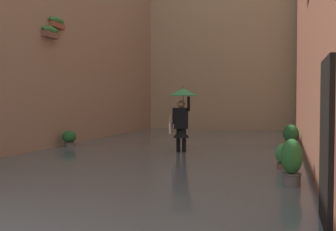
% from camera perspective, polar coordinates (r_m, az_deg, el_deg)
% --- Properties ---
extents(ground_plane, '(60.00, 60.00, 0.00)m').
position_cam_1_polar(ground_plane, '(11.75, 0.24, -6.04)').
color(ground_plane, gray).
extents(flood_water, '(8.61, 24.23, 0.15)m').
position_cam_1_polar(flood_water, '(11.74, 0.24, -5.67)').
color(flood_water, '#515B60').
rests_on(flood_water, ground_plane).
extents(building_facade_far, '(11.41, 1.80, 13.87)m').
position_cam_1_polar(building_facade_far, '(22.05, 8.17, 15.95)').
color(building_facade_far, tan).
rests_on(building_facade_far, ground_plane).
extents(person_wading, '(0.93, 0.93, 2.14)m').
position_cam_1_polar(person_wading, '(11.37, 2.11, 1.01)').
color(person_wading, black).
rests_on(person_wading, ground_plane).
extents(potted_plant_far_right, '(0.46, 0.46, 0.68)m').
position_cam_1_polar(potted_plant_far_right, '(13.23, -14.60, -3.50)').
color(potted_plant_far_right, '#66605B').
rests_on(potted_plant_far_right, ground_plane).
extents(potted_plant_near_left, '(0.49, 0.49, 0.93)m').
position_cam_1_polar(potted_plant_near_left, '(12.74, 18.00, -3.30)').
color(potted_plant_near_left, '#9E563D').
rests_on(potted_plant_near_left, ground_plane).
extents(potted_plant_mid_left, '(0.42, 0.42, 0.73)m').
position_cam_1_polar(potted_plant_mid_left, '(9.09, 17.12, -6.05)').
color(potted_plant_mid_left, brown).
rests_on(potted_plant_mid_left, ground_plane).
extents(potted_plant_far_left, '(0.39, 0.39, 1.00)m').
position_cam_1_polar(potted_plant_far_left, '(7.26, 18.08, -7.02)').
color(potted_plant_far_left, '#66605B').
rests_on(potted_plant_far_left, ground_plane).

